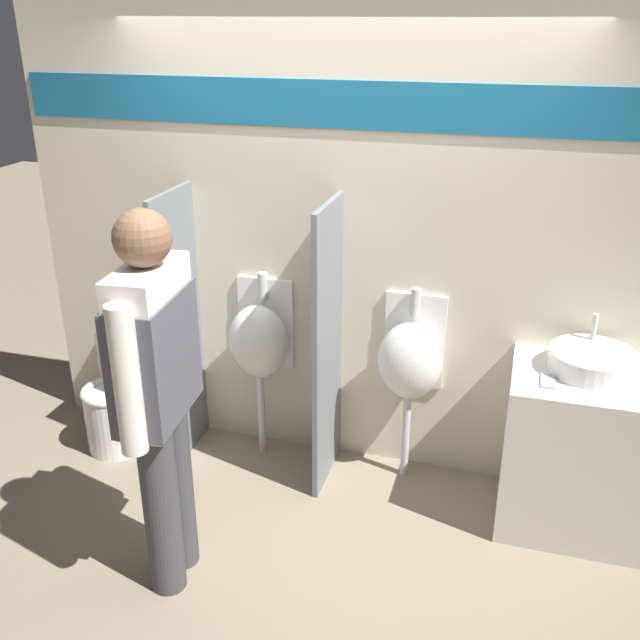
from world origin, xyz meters
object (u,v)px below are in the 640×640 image
(urinal_near_counter, at_px, (260,341))
(toilet, at_px, (119,400))
(sink_basin, at_px, (592,361))
(person_in_vest, at_px, (157,381))
(cell_phone, at_px, (548,381))
(urinal_far, at_px, (410,360))

(urinal_near_counter, height_order, toilet, urinal_near_counter)
(toilet, bearing_deg, sink_basin, 1.06)
(sink_basin, distance_m, person_in_vest, 2.11)
(cell_phone, xyz_separation_m, urinal_near_counter, (-1.61, 0.29, -0.13))
(sink_basin, height_order, toilet, sink_basin)
(sink_basin, relative_size, urinal_near_counter, 0.37)
(urinal_far, xyz_separation_m, toilet, (-1.78, -0.16, -0.45))
(urinal_near_counter, relative_size, person_in_vest, 0.63)
(urinal_near_counter, distance_m, urinal_far, 0.89)
(toilet, bearing_deg, urinal_near_counter, 10.21)
(urinal_near_counter, xyz_separation_m, toilet, (-0.89, -0.16, -0.45))
(cell_phone, bearing_deg, urinal_near_counter, 169.73)
(toilet, bearing_deg, person_in_vest, -48.25)
(cell_phone, relative_size, urinal_far, 0.12)
(urinal_near_counter, relative_size, urinal_far, 1.00)
(sink_basin, height_order, urinal_near_counter, urinal_near_counter)
(sink_basin, bearing_deg, urinal_far, 173.15)
(sink_basin, distance_m, urinal_far, 0.94)
(cell_phone, height_order, person_in_vest, person_in_vest)
(toilet, height_order, person_in_vest, person_in_vest)
(cell_phone, bearing_deg, person_in_vest, -153.25)
(cell_phone, distance_m, person_in_vest, 1.85)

